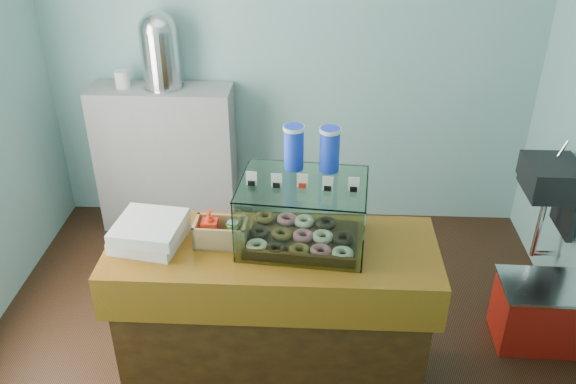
# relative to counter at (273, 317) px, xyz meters

# --- Properties ---
(ground) EXTENTS (3.50, 3.50, 0.00)m
(ground) POSITION_rel_counter_xyz_m (0.00, 0.25, -0.46)
(ground) COLOR black
(ground) RESTS_ON ground
(room_shell) EXTENTS (3.54, 3.04, 2.82)m
(room_shell) POSITION_rel_counter_xyz_m (0.03, 0.26, 1.25)
(room_shell) COLOR #74A8A9
(room_shell) RESTS_ON ground
(counter) EXTENTS (1.60, 0.60, 0.90)m
(counter) POSITION_rel_counter_xyz_m (0.00, 0.00, 0.00)
(counter) COLOR #47280D
(counter) RESTS_ON ground
(back_shelf) EXTENTS (1.00, 0.32, 1.10)m
(back_shelf) POSITION_rel_counter_xyz_m (-0.90, 1.57, 0.09)
(back_shelf) COLOR gray
(back_shelf) RESTS_ON ground
(display_case) EXTENTS (0.63, 0.49, 0.54)m
(display_case) POSITION_rel_counter_xyz_m (0.15, 0.08, 0.62)
(display_case) COLOR #301C0E
(display_case) RESTS_ON counter
(condiment_crate) EXTENTS (0.25, 0.16, 0.18)m
(condiment_crate) POSITION_rel_counter_xyz_m (-0.26, 0.02, 0.51)
(condiment_crate) COLOR tan
(condiment_crate) RESTS_ON counter
(pastry_boxes) EXTENTS (0.36, 0.36, 0.12)m
(pastry_boxes) POSITION_rel_counter_xyz_m (-0.59, 0.01, 0.50)
(pastry_boxes) COLOR silver
(pastry_boxes) RESTS_ON counter
(coffee_urn) EXTENTS (0.29, 0.29, 0.53)m
(coffee_urn) POSITION_rel_counter_xyz_m (-0.87, 1.59, 0.92)
(coffee_urn) COLOR silver
(coffee_urn) RESTS_ON back_shelf
(red_cooler) EXTENTS (0.47, 0.37, 0.41)m
(red_cooler) POSITION_rel_counter_xyz_m (1.51, 0.40, -0.25)
(red_cooler) COLOR #B7180E
(red_cooler) RESTS_ON ground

